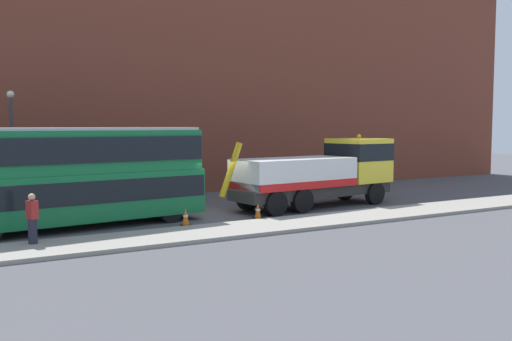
{
  "coord_description": "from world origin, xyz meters",
  "views": [
    {
      "loc": [
        -11.3,
        -23.63,
        4.16
      ],
      "look_at": [
        2.11,
        -0.34,
        2.0
      ],
      "focal_mm": 39.89,
      "sensor_mm": 36.0,
      "label": 1
    }
  ],
  "objects_px": {
    "recovery_tow_truck": "(321,172)",
    "double_decker_bus": "(70,173)",
    "street_lamp": "(12,139)",
    "traffic_cone_near_bus": "(186,217)",
    "traffic_cone_midway": "(258,211)",
    "pedestrian_onlooker": "(32,219)"
  },
  "relations": [
    {
      "from": "street_lamp",
      "to": "recovery_tow_truck",
      "type": "bearing_deg",
      "value": -26.32
    },
    {
      "from": "pedestrian_onlooker",
      "to": "traffic_cone_near_bus",
      "type": "height_order",
      "value": "pedestrian_onlooker"
    },
    {
      "from": "recovery_tow_truck",
      "to": "traffic_cone_midway",
      "type": "xyz_separation_m",
      "value": [
        -4.71,
        -1.72,
        -1.42
      ]
    },
    {
      "from": "traffic_cone_near_bus",
      "to": "recovery_tow_truck",
      "type": "bearing_deg",
      "value": 11.7
    },
    {
      "from": "pedestrian_onlooker",
      "to": "traffic_cone_midway",
      "type": "bearing_deg",
      "value": -11.83
    },
    {
      "from": "street_lamp",
      "to": "pedestrian_onlooker",
      "type": "bearing_deg",
      "value": -93.52
    },
    {
      "from": "pedestrian_onlooker",
      "to": "recovery_tow_truck",
      "type": "bearing_deg",
      "value": -7.85
    },
    {
      "from": "pedestrian_onlooker",
      "to": "traffic_cone_midway",
      "type": "relative_size",
      "value": 2.38
    },
    {
      "from": "recovery_tow_truck",
      "to": "traffic_cone_near_bus",
      "type": "distance_m",
      "value": 8.45
    },
    {
      "from": "recovery_tow_truck",
      "to": "traffic_cone_midway",
      "type": "relative_size",
      "value": 14.22
    },
    {
      "from": "double_decker_bus",
      "to": "street_lamp",
      "type": "xyz_separation_m",
      "value": [
        -1.31,
        6.84,
        1.24
      ]
    },
    {
      "from": "recovery_tow_truck",
      "to": "double_decker_bus",
      "type": "height_order",
      "value": "double_decker_bus"
    },
    {
      "from": "traffic_cone_near_bus",
      "to": "double_decker_bus",
      "type": "bearing_deg",
      "value": 158.95
    },
    {
      "from": "traffic_cone_midway",
      "to": "street_lamp",
      "type": "relative_size",
      "value": 0.12
    },
    {
      "from": "recovery_tow_truck",
      "to": "street_lamp",
      "type": "relative_size",
      "value": 1.76
    },
    {
      "from": "traffic_cone_near_bus",
      "to": "street_lamp",
      "type": "relative_size",
      "value": 0.12
    },
    {
      "from": "recovery_tow_truck",
      "to": "pedestrian_onlooker",
      "type": "bearing_deg",
      "value": -173.67
    },
    {
      "from": "recovery_tow_truck",
      "to": "traffic_cone_near_bus",
      "type": "xyz_separation_m",
      "value": [
        -8.16,
        -1.69,
        -1.42
      ]
    },
    {
      "from": "traffic_cone_midway",
      "to": "pedestrian_onlooker",
      "type": "bearing_deg",
      "value": -171.68
    },
    {
      "from": "recovery_tow_truck",
      "to": "traffic_cone_near_bus",
      "type": "bearing_deg",
      "value": -174.28
    },
    {
      "from": "double_decker_bus",
      "to": "traffic_cone_midway",
      "type": "height_order",
      "value": "double_decker_bus"
    },
    {
      "from": "traffic_cone_midway",
      "to": "recovery_tow_truck",
      "type": "bearing_deg",
      "value": 20.06
    }
  ]
}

